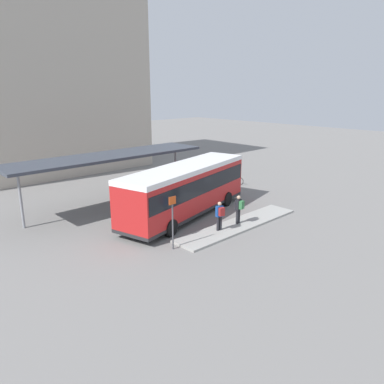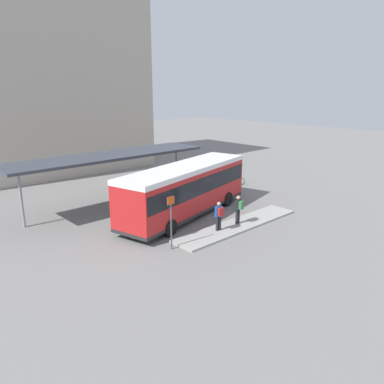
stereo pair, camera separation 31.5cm
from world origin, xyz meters
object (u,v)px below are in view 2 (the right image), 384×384
object	(u,v)px
platform_sign	(171,220)
pedestrian_companion	(239,208)
potted_planter_near_shelter	(120,208)
city_bus	(186,187)
pedestrian_waiting	(219,214)
bicycle_green	(231,178)
bicycle_blue	(223,177)
bicycle_white	(237,180)

from	to	relation	value
platform_sign	pedestrian_companion	bearing A→B (deg)	-1.11
pedestrian_companion	potted_planter_near_shelter	xyz separation A→B (m)	(-4.53, 5.83, -0.40)
city_bus	platform_sign	xyz separation A→B (m)	(-4.04, -3.39, -0.35)
pedestrian_waiting	platform_sign	size ratio (longest dim) A/B	0.60
pedestrian_companion	bicycle_green	distance (m)	10.72
city_bus	pedestrian_companion	size ratio (longest dim) A/B	6.41
pedestrian_companion	potted_planter_near_shelter	bearing A→B (deg)	29.60
bicycle_blue	potted_planter_near_shelter	xyz separation A→B (m)	(-12.07, -2.35, 0.37)
bicycle_blue	platform_sign	world-z (taller)	platform_sign
bicycle_white	potted_planter_near_shelter	size ratio (longest dim) A/B	1.11
pedestrian_waiting	bicycle_green	bearing A→B (deg)	-39.03
pedestrian_waiting	bicycle_green	size ratio (longest dim) A/B	0.99
city_bus	bicycle_white	bearing A→B (deg)	6.18
bicycle_blue	bicycle_green	bearing A→B (deg)	4.08
pedestrian_waiting	bicycle_white	distance (m)	11.42
bicycle_white	bicycle_green	size ratio (longest dim) A/B	0.90
bicycle_white	bicycle_green	distance (m)	0.80
platform_sign	bicycle_green	bearing A→B (deg)	29.59
bicycle_white	potted_planter_near_shelter	bearing A→B (deg)	-92.83
pedestrian_waiting	potted_planter_near_shelter	size ratio (longest dim) A/B	1.22
bicycle_green	pedestrian_companion	bearing A→B (deg)	136.85
bicycle_white	pedestrian_waiting	bearing A→B (deg)	-61.17
city_bus	potted_planter_near_shelter	distance (m)	4.35
pedestrian_companion	bicycle_white	distance (m)	10.12
pedestrian_companion	potted_planter_near_shelter	world-z (taller)	pedestrian_companion
city_bus	bicycle_white	size ratio (longest dim) A/B	7.25
bicycle_green	bicycle_white	bearing A→B (deg)	176.11
city_bus	bicycle_green	world-z (taller)	city_bus
pedestrian_waiting	potted_planter_near_shelter	xyz separation A→B (m)	(-2.86, 5.81, -0.37)
bicycle_white	potted_planter_near_shelter	distance (m)	12.19
bicycle_white	pedestrian_companion	bearing A→B (deg)	-55.61
city_bus	platform_sign	distance (m)	5.28
pedestrian_waiting	bicycle_green	world-z (taller)	pedestrian_waiting
pedestrian_companion	bicycle_blue	size ratio (longest dim) A/B	1.11
pedestrian_companion	platform_sign	bearing A→B (deg)	80.65
pedestrian_companion	bicycle_white	bearing A→B (deg)	-57.41
bicycle_blue	pedestrian_waiting	bearing A→B (deg)	-57.76
pedestrian_companion	platform_sign	distance (m)	5.13
city_bus	bicycle_green	size ratio (longest dim) A/B	6.50
pedestrian_companion	bicycle_blue	world-z (taller)	pedestrian_companion
pedestrian_waiting	platform_sign	bearing A→B (deg)	101.47
platform_sign	city_bus	bearing A→B (deg)	39.94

